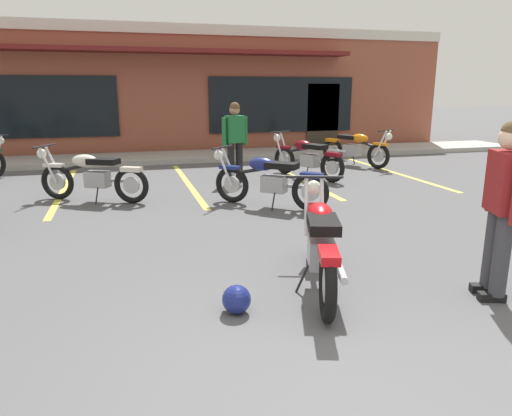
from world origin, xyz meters
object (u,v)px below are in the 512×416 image
at_px(motorcycle_foreground_classic, 320,242).
at_px(helmet_on_pavement, 236,299).
at_px(motorcycle_red_sportbike, 268,180).
at_px(motorcycle_silver_naked, 307,157).
at_px(motorcycle_orange_scrambler, 92,175).
at_px(person_in_black_shirt, 503,200).
at_px(person_in_shorts_foreground, 235,137).
at_px(motorcycle_black_cruiser, 355,148).

height_order(motorcycle_foreground_classic, helmet_on_pavement, motorcycle_foreground_classic).
distance_m(motorcycle_red_sportbike, motorcycle_silver_naked, 2.86).
distance_m(motorcycle_orange_scrambler, person_in_black_shirt, 6.55).
height_order(person_in_shorts_foreground, helmet_on_pavement, person_in_shorts_foreground).
relative_size(motorcycle_silver_naked, motorcycle_orange_scrambler, 1.02).
xyz_separation_m(person_in_shorts_foreground, helmet_on_pavement, (-1.40, -5.99, -0.82)).
bearing_deg(motorcycle_foreground_classic, motorcycle_red_sportbike, 81.67).
bearing_deg(helmet_on_pavement, motorcycle_orange_scrambler, 106.22).
distance_m(motorcycle_foreground_classic, person_in_black_shirt, 1.72).
height_order(person_in_black_shirt, helmet_on_pavement, person_in_black_shirt).
height_order(motorcycle_silver_naked, person_in_shorts_foreground, person_in_shorts_foreground).
xyz_separation_m(motorcycle_silver_naked, helmet_on_pavement, (-3.05, -6.06, -0.33)).
xyz_separation_m(motorcycle_black_cruiser, person_in_black_shirt, (-2.46, -7.66, 0.49)).
xyz_separation_m(motorcycle_foreground_classic, motorcycle_silver_naked, (2.11, 5.69, 0.00)).
distance_m(motorcycle_silver_naked, helmet_on_pavement, 6.79).
bearing_deg(person_in_shorts_foreground, motorcycle_red_sportbike, -89.12).
bearing_deg(motorcycle_red_sportbike, person_in_shorts_foreground, 90.88).
xyz_separation_m(motorcycle_red_sportbike, person_in_shorts_foreground, (-0.04, 2.29, 0.49)).
xyz_separation_m(person_in_black_shirt, helmet_on_pavement, (-2.44, 0.33, -0.82)).
bearing_deg(motorcycle_orange_scrambler, motorcycle_foreground_classic, -62.45).
bearing_deg(motorcycle_black_cruiser, motorcycle_silver_naked, -145.45).
height_order(motorcycle_foreground_classic, motorcycle_red_sportbike, same).
relative_size(person_in_black_shirt, person_in_shorts_foreground, 1.00).
xyz_separation_m(motorcycle_orange_scrambler, helmet_on_pavement, (1.43, -4.93, -0.33)).
bearing_deg(person_in_shorts_foreground, person_in_black_shirt, -80.66).
height_order(motorcycle_red_sportbike, person_in_black_shirt, person_in_black_shirt).
xyz_separation_m(motorcycle_red_sportbike, motorcycle_silver_naked, (1.62, 2.36, 0.00)).
distance_m(motorcycle_foreground_classic, motorcycle_red_sportbike, 3.37).
bearing_deg(motorcycle_foreground_classic, motorcycle_silver_naked, 69.70).
bearing_deg(motorcycle_foreground_classic, person_in_black_shirt, -24.95).
relative_size(motorcycle_red_sportbike, person_in_black_shirt, 1.02).
height_order(motorcycle_foreground_classic, motorcycle_silver_naked, same).
distance_m(motorcycle_foreground_classic, motorcycle_silver_naked, 6.07).
xyz_separation_m(motorcycle_silver_naked, person_in_black_shirt, (-0.61, -6.39, 0.49)).
bearing_deg(motorcycle_silver_naked, motorcycle_red_sportbike, -124.43).
bearing_deg(motorcycle_foreground_classic, helmet_on_pavement, -158.84).
height_order(person_in_black_shirt, person_in_shorts_foreground, same).
distance_m(motorcycle_silver_naked, person_in_black_shirt, 6.44).
xyz_separation_m(motorcycle_red_sportbike, motorcycle_orange_scrambler, (-2.87, 1.23, 0.00)).
distance_m(motorcycle_orange_scrambler, helmet_on_pavement, 5.14).
distance_m(motorcycle_foreground_classic, person_in_shorts_foreground, 5.66).
xyz_separation_m(motorcycle_orange_scrambler, person_in_black_shirt, (3.87, -5.26, 0.49)).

